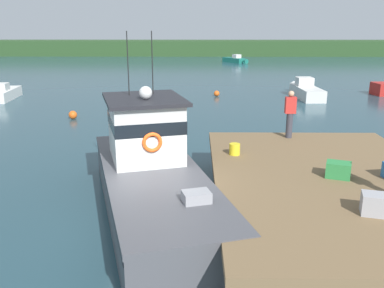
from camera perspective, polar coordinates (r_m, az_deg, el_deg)
ground_plane at (r=11.30m, az=-6.33°, el=-10.05°), size 200.00×200.00×0.00m
dock at (r=11.33m, az=18.45°, el=-4.85°), size 6.00×9.00×1.20m
main_fishing_boat at (r=11.65m, az=-5.81°, el=-3.83°), size 4.68×9.92×4.80m
crate_single_far at (r=11.21m, az=19.51°, el=-3.38°), size 0.72×0.62×0.40m
crate_single_by_cleat at (r=9.37m, az=24.09°, el=-7.60°), size 0.70×0.59×0.44m
bait_bucket at (r=12.48m, az=5.89°, el=-0.71°), size 0.32×0.32×0.34m
deckhand_further_back at (r=14.53m, az=13.35°, el=4.14°), size 0.36×0.22×1.63m
moored_boat_off_the_point at (r=57.46m, az=5.96°, el=11.46°), size 3.25×4.10×1.12m
moored_boat_mid_harbor at (r=30.64m, az=15.34°, el=7.11°), size 1.55×5.39×1.36m
moored_boat_far_right at (r=31.23m, az=-24.60°, el=6.27°), size 1.53×4.74×1.19m
mooring_buoy_outer at (r=30.03m, az=3.41°, el=6.96°), size 0.41×0.41×0.41m
mooring_buoy_inshore at (r=23.57m, az=-16.09°, el=3.88°), size 0.45×0.45×0.45m
far_shoreline at (r=72.17m, az=-0.39°, el=13.12°), size 120.00×8.00×2.40m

